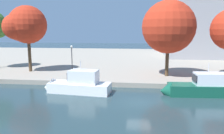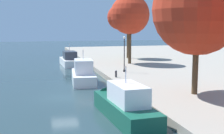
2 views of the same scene
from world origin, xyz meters
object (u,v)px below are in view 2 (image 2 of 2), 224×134
object	(u,v)px
tree_0	(130,17)
lamp_post	(124,52)
motor_yacht_0	(69,61)
motor_yacht_1	(83,75)
tree_1	(195,6)
motor_yacht_2	(122,107)
mooring_bollard_1	(116,74)
tree_2	(127,16)

from	to	relation	value
tree_0	lamp_post	bearing A→B (deg)	-19.85
motor_yacht_0	lamp_post	size ratio (longest dim) A/B	1.84
motor_yacht_0	tree_0	distance (m)	14.12
motor_yacht_1	tree_1	size ratio (longest dim) A/B	0.77
motor_yacht_2	mooring_bollard_1	size ratio (longest dim) A/B	11.58
tree_0	tree_2	bearing A→B (deg)	-20.20
motor_yacht_1	motor_yacht_2	bearing A→B (deg)	-172.36
motor_yacht_1	motor_yacht_2	distance (m)	14.90
motor_yacht_1	lamp_post	xyz separation A→B (m)	(-2.26, 5.84, 2.53)
lamp_post	tree_2	bearing A→B (deg)	160.45
tree_0	tree_1	world-z (taller)	tree_1
motor_yacht_2	tree_0	xyz separation A→B (m)	(-33.55, 11.20, 7.52)
mooring_bollard_1	tree_1	xyz separation A→B (m)	(10.22, 4.25, 7.21)
tree_1	tree_2	bearing A→B (deg)	177.26
tree_2	tree_1	bearing A→B (deg)	-2.74
motor_yacht_1	tree_2	bearing A→B (deg)	-33.27
tree_0	tree_1	size ratio (longest dim) A/B	0.93
motor_yacht_2	tree_0	size ratio (longest dim) A/B	0.91
tree_2	lamp_post	bearing A→B (deg)	-19.55
motor_yacht_1	lamp_post	size ratio (longest dim) A/B	1.85
motor_yacht_2	lamp_post	size ratio (longest dim) A/B	2.02
motor_yacht_2	tree_1	bearing A→B (deg)	-70.86
motor_yacht_0	tree_0	bearing A→B (deg)	-79.88
motor_yacht_1	tree_2	size ratio (longest dim) A/B	0.80
mooring_bollard_1	motor_yacht_1	bearing A→B (deg)	-113.34
motor_yacht_1	motor_yacht_2	world-z (taller)	motor_yacht_1
tree_2	motor_yacht_1	bearing A→B (deg)	-38.77
mooring_bollard_1	tree_1	size ratio (longest dim) A/B	0.07
motor_yacht_1	lamp_post	bearing A→B (deg)	-63.31
lamp_post	tree_0	bearing A→B (deg)	160.15
mooring_bollard_1	lamp_post	world-z (taller)	lamp_post
motor_yacht_1	tree_2	distance (m)	16.25
tree_0	tree_1	xyz separation A→B (m)	(30.47, -3.84, -0.00)
tree_1	tree_2	world-z (taller)	tree_1
motor_yacht_0	mooring_bollard_1	xyz separation A→B (m)	(17.79, 3.55, 0.40)
motor_yacht_0	tree_1	world-z (taller)	tree_1
tree_1	tree_2	distance (m)	23.07
lamp_post	tree_0	distance (m)	18.14
tree_1	tree_0	bearing A→B (deg)	172.82
lamp_post	tree_0	xyz separation A→B (m)	(-16.40, 5.92, 5.01)
motor_yacht_0	motor_yacht_1	xyz separation A→B (m)	(16.21, -0.12, 0.07)
tree_2	mooring_bollard_1	bearing A→B (deg)	-22.65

